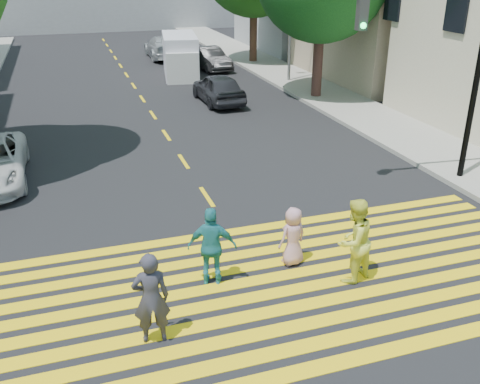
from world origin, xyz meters
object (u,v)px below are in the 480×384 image
pedestrian_man (151,298)px  silver_car (163,47)px  white_van (180,57)px  dark_car_parked (210,59)px  traffic_signal (446,57)px  pedestrian_child (293,236)px  dark_car_near (218,88)px  pedestrian_extra (212,247)px  pedestrian_woman (354,241)px

pedestrian_man → silver_car: (5.55, 28.52, -0.14)m
pedestrian_man → white_van: (5.38, 22.36, 0.20)m
silver_car → dark_car_parked: size_ratio=1.27×
traffic_signal → pedestrian_child: bearing=-146.5°
pedestrian_child → dark_car_near: 14.38m
pedestrian_child → pedestrian_extra: size_ratio=0.79×
pedestrian_woman → silver_car: size_ratio=0.36×
pedestrian_extra → traffic_signal: 8.65m
pedestrian_child → white_van: size_ratio=0.27×
pedestrian_woman → pedestrian_child: 1.35m
silver_car → dark_car_parked: (1.88, -4.81, -0.08)m
pedestrian_woman → pedestrian_child: (-0.91, 0.97, -0.24)m
dark_car_parked → white_van: 2.49m
dark_car_near → silver_car: (-0.16, 12.71, 0.05)m
pedestrian_woman → dark_car_near: 15.22m
pedestrian_child → dark_car_parked: 22.46m
pedestrian_child → silver_car: (2.22, 26.89, 0.07)m
pedestrian_man → pedestrian_woman: bearing=-166.9°
pedestrian_extra → white_van: (3.91, 20.93, 0.22)m
pedestrian_child → pedestrian_man: bearing=10.7°
pedestrian_man → pedestrian_extra: pedestrian_man is taller
pedestrian_man → pedestrian_child: pedestrian_man is taller
silver_car → traffic_signal: bearing=99.3°
pedestrian_man → pedestrian_woman: 4.29m
pedestrian_woman → white_van: white_van is taller
dark_car_near → silver_car: 12.71m
pedestrian_extra → dark_car_near: bearing=-87.9°
pedestrian_child → dark_car_parked: pedestrian_child is taller
pedestrian_woman → pedestrian_man: bearing=-12.8°
pedestrian_man → silver_car: 29.05m
pedestrian_extra → pedestrian_woman: bearing=-177.1°
pedestrian_woman → pedestrian_extra: bearing=-37.2°
pedestrian_extra → dark_car_near: 14.99m
pedestrian_extra → silver_car: bearing=-80.0°
dark_car_parked → white_van: (-2.05, -1.35, 0.41)m
pedestrian_child → silver_car: size_ratio=0.26×
pedestrian_man → white_van: bearing=-99.2°
traffic_signal → pedestrian_man: bearing=-147.1°
pedestrian_man → pedestrian_woman: pedestrian_woman is taller
pedestrian_extra → dark_car_parked: size_ratio=0.43×
pedestrian_child → traffic_signal: traffic_signal is taller
dark_car_near → silver_car: silver_car is taller
pedestrian_extra → white_van: 21.30m
pedestrian_man → dark_car_parked: bearing=-103.1°
traffic_signal → silver_car: bearing=104.1°
pedestrian_child → white_van: (2.06, 20.73, 0.41)m
pedestrian_extra → dark_car_parked: bearing=-86.4°
traffic_signal → pedestrian_extra: bearing=-151.3°
dark_car_near → traffic_signal: (3.29, -11.21, 3.02)m
pedestrian_man → dark_car_parked: size_ratio=0.44×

